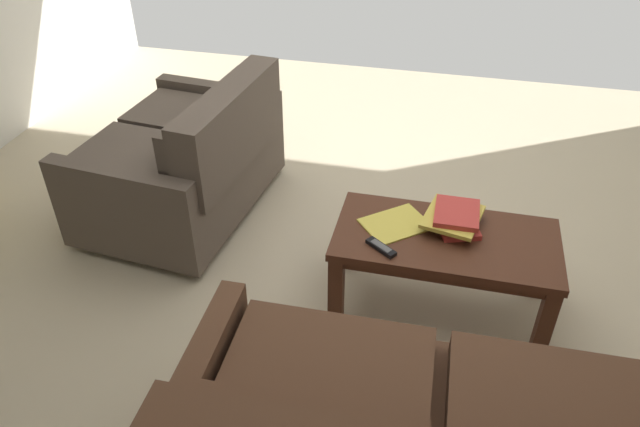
# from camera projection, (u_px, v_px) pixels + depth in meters

# --- Properties ---
(ground_plane) EXTENTS (5.91, 5.62, 0.01)m
(ground_plane) POSITION_uv_depth(u_px,v_px,m) (376.00, 264.00, 3.36)
(ground_plane) COLOR beige
(loveseat_near) EXTENTS (1.00, 1.31, 0.86)m
(loveseat_near) POSITION_uv_depth(u_px,v_px,m) (187.00, 160.00, 3.57)
(loveseat_near) COLOR black
(loveseat_near) RESTS_ON ground
(coffee_table) EXTENTS (1.06, 0.53, 0.45)m
(coffee_table) POSITION_uv_depth(u_px,v_px,m) (445.00, 248.00, 2.87)
(coffee_table) COLOR #4C2819
(coffee_table) RESTS_ON ground
(book_stack) EXTENTS (0.31, 0.34, 0.09)m
(book_stack) POSITION_uv_depth(u_px,v_px,m) (455.00, 218.00, 2.87)
(book_stack) COLOR #C63833
(book_stack) RESTS_ON coffee_table
(tv_remote) EXTENTS (0.16, 0.13, 0.02)m
(tv_remote) POSITION_uv_depth(u_px,v_px,m) (381.00, 247.00, 2.75)
(tv_remote) COLOR black
(tv_remote) RESTS_ON coffee_table
(loose_magazine) EXTENTS (0.38, 0.37, 0.01)m
(loose_magazine) POSITION_uv_depth(u_px,v_px,m) (396.00, 224.00, 2.90)
(loose_magazine) COLOR #E0CC4C
(loose_magazine) RESTS_ON coffee_table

